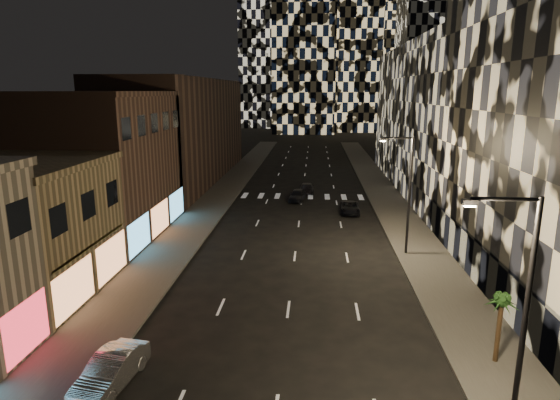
% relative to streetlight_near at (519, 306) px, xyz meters
% --- Properties ---
extents(sidewalk_left, '(4.00, 120.00, 0.15)m').
position_rel_streetlight_near_xyz_m(sidewalk_left, '(-18.35, 40.00, -5.28)').
color(sidewalk_left, '#47443F').
rests_on(sidewalk_left, ground).
extents(sidewalk_right, '(4.00, 120.00, 0.15)m').
position_rel_streetlight_near_xyz_m(sidewalk_right, '(1.65, 40.00, -5.28)').
color(sidewalk_right, '#47443F').
rests_on(sidewalk_right, ground).
extents(curb_left, '(0.20, 120.00, 0.15)m').
position_rel_streetlight_near_xyz_m(curb_left, '(-16.25, 40.00, -5.28)').
color(curb_left, '#4C4C47').
rests_on(curb_left, ground).
extents(curb_right, '(0.20, 120.00, 0.15)m').
position_rel_streetlight_near_xyz_m(curb_right, '(-0.45, 40.00, -5.28)').
color(curb_right, '#4C4C47').
rests_on(curb_right, ground).
extents(retail_tan, '(10.00, 10.00, 8.00)m').
position_rel_streetlight_near_xyz_m(retail_tan, '(-25.35, 11.00, -1.35)').
color(retail_tan, '#8A7652').
rests_on(retail_tan, ground).
extents(retail_brown, '(10.00, 15.00, 12.00)m').
position_rel_streetlight_near_xyz_m(retail_brown, '(-25.35, 23.50, 0.65)').
color(retail_brown, '#4F372D').
rests_on(retail_brown, ground).
extents(retail_filler_left, '(10.00, 40.00, 14.00)m').
position_rel_streetlight_near_xyz_m(retail_filler_left, '(-25.35, 50.00, 1.65)').
color(retail_filler_left, '#4F372D').
rests_on(retail_filler_left, ground).
extents(midrise_base, '(0.60, 25.00, 3.00)m').
position_rel_streetlight_near_xyz_m(midrise_base, '(3.95, 14.50, -3.85)').
color(midrise_base, '#383838').
rests_on(midrise_base, ground).
extents(midrise_filler_right, '(16.00, 40.00, 18.00)m').
position_rel_streetlight_near_xyz_m(midrise_filler_right, '(11.65, 47.00, 3.65)').
color(midrise_filler_right, '#232326').
rests_on(midrise_filler_right, ground).
extents(streetlight_near, '(2.55, 0.25, 9.00)m').
position_rel_streetlight_near_xyz_m(streetlight_near, '(0.00, 0.00, 0.00)').
color(streetlight_near, black).
rests_on(streetlight_near, sidewalk_right).
extents(streetlight_far, '(2.55, 0.25, 9.00)m').
position_rel_streetlight_near_xyz_m(streetlight_far, '(0.00, 20.00, 0.00)').
color(streetlight_far, black).
rests_on(streetlight_far, sidewalk_right).
extents(car_silver_parked, '(2.09, 4.54, 1.44)m').
position_rel_streetlight_near_xyz_m(car_silver_parked, '(-15.55, 2.17, -4.63)').
color(car_silver_parked, '#A2A3A8').
rests_on(car_silver_parked, ground).
extents(car_dark_midlane, '(2.11, 4.14, 1.35)m').
position_rel_streetlight_near_xyz_m(car_dark_midlane, '(-8.85, 37.59, -4.68)').
color(car_dark_midlane, black).
rests_on(car_dark_midlane, ground).
extents(car_dark_oncoming, '(1.81, 4.43, 1.28)m').
position_rel_streetlight_near_xyz_m(car_dark_oncoming, '(-7.85, 41.97, -4.71)').
color(car_dark_oncoming, black).
rests_on(car_dark_oncoming, ground).
extents(car_dark_rightlane, '(2.11, 4.31, 1.18)m').
position_rel_streetlight_near_xyz_m(car_dark_rightlane, '(-3.21, 32.40, -4.76)').
color(car_dark_rightlane, black).
rests_on(car_dark_rightlane, ground).
extents(palm_tree, '(1.72, 1.72, 3.38)m').
position_rel_streetlight_near_xyz_m(palm_tree, '(1.59, 5.13, -2.41)').
color(palm_tree, '#47331E').
rests_on(palm_tree, sidewalk_right).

